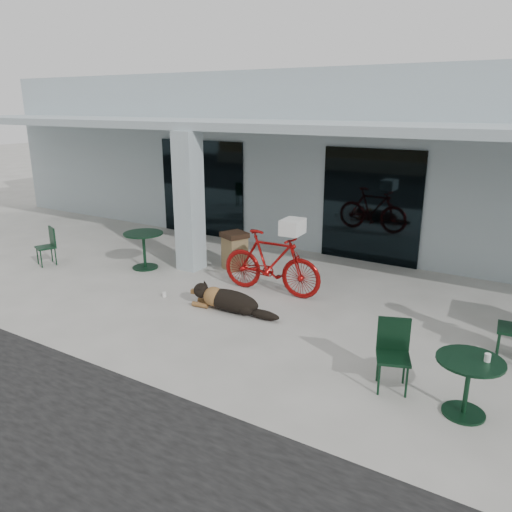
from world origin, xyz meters
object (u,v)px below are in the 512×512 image
Objects in this scene: cafe_table_near at (144,250)px; cafe_table_far at (467,387)px; bicycle at (271,263)px; cafe_chair_far_a at (393,357)px; cafe_chair_near at (45,247)px; trash_receptacle at (235,251)px; dog at (230,299)px.

cafe_table_far is (7.39, -2.19, -0.05)m from cafe_table_near.
bicycle is 2.23× the size of cafe_chair_far_a.
cafe_chair_near is at bearing 98.99° from bicycle.
bicycle is 3.88m from cafe_chair_far_a.
bicycle reaches higher than cafe_chair_near.
cafe_chair_near is 4.49m from trash_receptacle.
cafe_table_far is (4.27, -1.14, 0.15)m from dog.
cafe_table_near is at bearing -150.00° from trash_receptacle.
cafe_table_near is at bearing 154.39° from dog.
cafe_table_far is 6.45m from trash_receptacle.
cafe_chair_near is at bearing 173.15° from cafe_table_far.
cafe_chair_near is 1.03× the size of trash_receptacle.
dog is 5.29m from cafe_chair_near.
bicycle is at bearing 123.62° from cafe_chair_far_a.
cafe_table_near is at bearing 141.11° from cafe_chair_far_a.
cafe_chair_near reaches higher than cafe_table_near.
trash_receptacle is at bearing 114.90° from dog.
trash_receptacle is at bearing 30.00° from cafe_table_near.
trash_receptacle reaches higher than cafe_table_near.
bicycle is at bearing 33.81° from cafe_chair_near.
cafe_table_near is 2.10m from trash_receptacle.
cafe_chair_far_a is at bearing 14.45° from cafe_chair_near.
cafe_table_near reaches higher than cafe_table_far.
cafe_chair_far_a is at bearing -128.91° from bicycle.
bicycle is at bearing 150.22° from cafe_table_far.
cafe_table_far is 0.95m from cafe_chair_far_a.
dog is at bearing 168.38° from bicycle.
cafe_chair_near is (-2.16, -1.05, 0.02)m from cafe_table_near.
bicycle is 5.59m from cafe_chair_near.
cafe_chair_far_a is (3.33, -1.05, 0.25)m from dog.
trash_receptacle is at bearing 55.38° from bicycle.
bicycle reaches higher than cafe_table_far.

